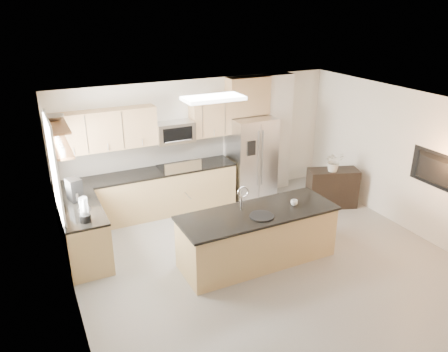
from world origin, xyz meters
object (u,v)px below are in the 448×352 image
kettle (84,204)px  television (434,171)px  microwave (175,132)px  blender (84,211)px  range (179,188)px  island (257,236)px  cup (294,203)px  flower_vase (335,156)px  credenza (332,188)px  coffee_maker (75,190)px  refrigerator (251,158)px  bowl (54,117)px  platter (262,216)px

kettle → television: television is taller
microwave → blender: (-2.07, -1.71, -0.54)m
range → television: (3.51, -3.12, 0.88)m
island → kettle: (-2.51, 1.24, 0.58)m
cup → flower_vase: 2.09m
cup → flower_vase: (1.74, 1.15, 0.18)m
credenza → coffee_maker: size_ratio=2.64×
coffee_maker → refrigerator: bearing=10.3°
kettle → coffee_maker: (-0.07, 0.44, 0.07)m
cup → kettle: bearing=157.9°
credenza → cup: (-1.80, -1.19, 0.54)m
island → television: size_ratio=2.44×
range → island: bearing=-78.7°
microwave → blender: 2.74m
island → flower_vase: (2.40, 1.11, 0.68)m
microwave → flower_vase: microwave is taller
flower_vase → island: bearing=-155.2°
coffee_maker → bowl: (-0.16, -0.04, 1.28)m
microwave → credenza: 3.47m
television → kettle: bearing=70.5°
refrigerator → cup: (-0.52, -2.41, 0.06)m
bowl → microwave: bearing=21.5°
cup → platter: 0.70m
refrigerator → island: 2.67m
refrigerator → coffee_maker: bearing=-169.7°
cup → television: (2.37, -0.67, 0.40)m
range → platter: 2.65m
kettle → flower_vase: (4.90, -0.14, 0.10)m
range → television: bearing=-41.6°
flower_vase → blender: bearing=-176.8°
microwave → cup: bearing=-66.1°
microwave → platter: microwave is taller
credenza → blender: (-5.01, -0.32, 0.69)m
blender → flower_vase: (4.95, 0.28, 0.04)m
island → coffee_maker: 3.15m
cup → range: bearing=114.9°
credenza → cup: size_ratio=8.65×
range → credenza: 3.20m
blender → coffee_maker: (-0.02, 0.86, 0.01)m
kettle → platter: bearing=-29.7°
bowl → cup: bearing=-26.5°
island → flower_vase: bearing=24.0°
credenza → platter: bearing=-132.7°
refrigerator → credenza: size_ratio=1.75×
microwave → blender: microwave is taller
bowl → kettle: bearing=-60.7°
microwave → platter: 2.83m
bowl → credenza: bearing=-5.5°
range → flower_vase: (2.88, -1.30, 0.66)m
cup → bowl: size_ratio=0.31×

